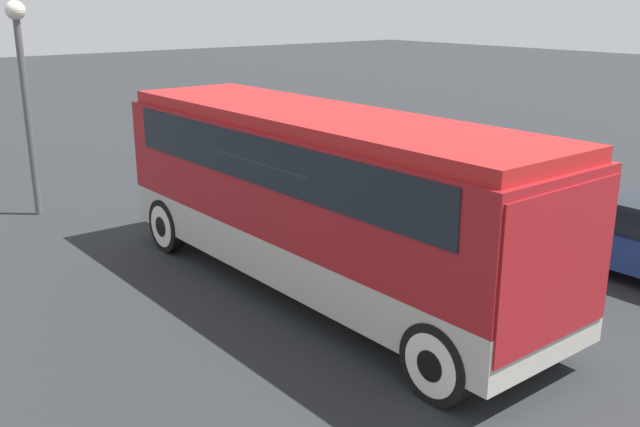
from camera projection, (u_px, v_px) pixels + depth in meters
name	position (u px, v px, depth m)	size (l,w,h in m)	color
ground_plane	(320.00, 291.00, 12.67)	(120.00, 120.00, 0.00)	#26282B
tour_bus	(324.00, 187.00, 12.05)	(9.32, 2.54, 3.19)	#B7B2A8
parked_car_near	(480.00, 182.00, 17.14)	(4.41, 1.85, 1.50)	black
lamp_post	(23.00, 75.00, 16.26)	(0.44, 0.44, 4.96)	#515156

